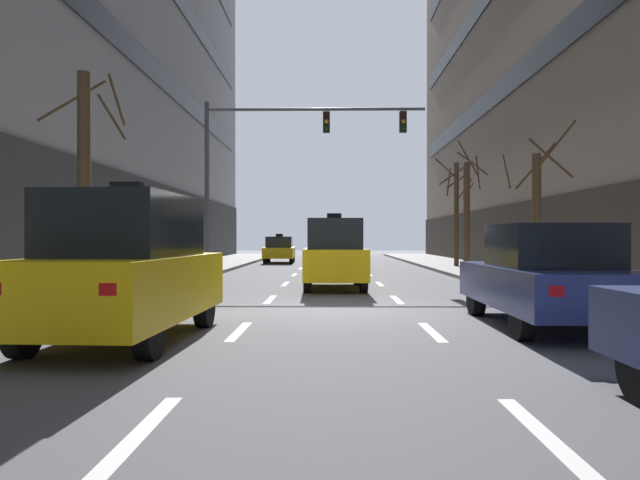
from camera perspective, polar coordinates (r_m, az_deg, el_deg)
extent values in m
plane|color=#515156|center=(12.67, 1.35, -6.67)|extent=(120.00, 120.00, 0.00)
cube|color=gray|center=(14.22, -26.31, -5.66)|extent=(3.81, 80.00, 0.14)
cube|color=silver|center=(5.03, -16.82, -17.23)|extent=(0.16, 2.00, 0.01)
cube|color=silver|center=(9.80, -7.76, -8.66)|extent=(0.16, 2.00, 0.01)
cube|color=silver|center=(14.73, -4.80, -5.70)|extent=(0.16, 2.00, 0.01)
cube|color=silver|center=(19.69, -3.34, -4.22)|extent=(0.16, 2.00, 0.01)
cube|color=silver|center=(24.66, -2.47, -3.33)|extent=(0.16, 2.00, 0.01)
cube|color=silver|center=(29.65, -1.89, -2.74)|extent=(0.16, 2.00, 0.01)
cube|color=silver|center=(34.64, -1.48, -2.32)|extent=(0.16, 2.00, 0.01)
cube|color=silver|center=(39.63, -1.17, -2.01)|extent=(0.16, 2.00, 0.01)
cube|color=silver|center=(44.62, -0.94, -1.77)|extent=(0.16, 2.00, 0.01)
cube|color=silver|center=(5.09, 20.67, -17.04)|extent=(0.16, 2.00, 0.01)
cube|color=silver|center=(9.83, 10.67, -8.64)|extent=(0.16, 2.00, 0.01)
cube|color=silver|center=(14.74, 7.37, -5.69)|extent=(0.16, 2.00, 0.01)
cube|color=silver|center=(19.70, 5.74, -4.21)|extent=(0.16, 2.00, 0.01)
cube|color=silver|center=(24.68, 4.77, -3.33)|extent=(0.16, 2.00, 0.01)
cube|color=silver|center=(29.66, 4.13, -2.74)|extent=(0.16, 2.00, 0.01)
cube|color=silver|center=(34.65, 3.67, -2.32)|extent=(0.16, 2.00, 0.01)
cube|color=silver|center=(39.64, 3.32, -2.01)|extent=(0.16, 2.00, 0.01)
cube|color=silver|center=(44.63, 3.06, -1.77)|extent=(0.16, 2.00, 0.01)
cylinder|color=black|center=(19.17, -1.08, -3.38)|extent=(0.23, 0.65, 0.64)
cylinder|color=black|center=(19.21, 3.59, -3.37)|extent=(0.23, 0.65, 0.64)
cylinder|color=black|center=(16.54, -1.22, -3.95)|extent=(0.23, 0.65, 0.64)
cylinder|color=black|center=(16.59, 4.20, -3.93)|extent=(0.23, 0.65, 0.64)
cube|color=yellow|center=(17.84, 1.37, -2.23)|extent=(1.88, 4.33, 0.88)
cube|color=black|center=(17.82, 1.37, 0.59)|extent=(1.61, 2.57, 0.88)
cube|color=white|center=(19.93, -0.61, -1.54)|extent=(0.20, 0.08, 0.14)
cube|color=red|center=(15.72, -0.72, -1.99)|extent=(0.20, 0.08, 0.14)
cube|color=white|center=(19.96, 3.01, -1.54)|extent=(0.20, 0.08, 0.14)
cube|color=red|center=(15.76, 3.87, -1.99)|extent=(0.20, 0.08, 0.14)
cube|color=black|center=(17.83, 1.37, 2.29)|extent=(0.43, 0.20, 0.18)
cylinder|color=black|center=(32.56, -0.31, -1.88)|extent=(0.25, 0.69, 0.69)
cylinder|color=black|center=(32.53, 2.62, -1.89)|extent=(0.25, 0.69, 0.69)
cylinder|color=black|center=(29.76, -0.56, -2.08)|extent=(0.25, 0.69, 0.69)
cylinder|color=black|center=(29.72, 2.65, -2.08)|extent=(0.25, 0.69, 0.69)
cube|color=black|center=(31.12, 1.10, -1.37)|extent=(2.03, 4.63, 0.67)
cube|color=black|center=(30.90, 1.09, -0.10)|extent=(1.71, 2.02, 0.71)
cube|color=white|center=(33.39, 0.04, -1.06)|extent=(0.21, 0.09, 0.15)
cube|color=red|center=(28.89, -0.33, -1.25)|extent=(0.21, 0.09, 0.15)
cube|color=white|center=(33.36, 2.34, -1.06)|extent=(0.21, 0.09, 0.15)
cube|color=red|center=(28.86, 2.33, -1.25)|extent=(0.21, 0.09, 0.15)
cylinder|color=black|center=(38.06, -4.95, -1.62)|extent=(0.23, 0.65, 0.64)
cylinder|color=black|center=(37.97, -2.60, -1.62)|extent=(0.23, 0.65, 0.64)
cylinder|color=black|center=(35.44, -5.29, -1.75)|extent=(0.23, 0.65, 0.64)
cylinder|color=black|center=(35.34, -2.77, -1.76)|extent=(0.23, 0.65, 0.64)
cube|color=yellow|center=(36.69, -3.90, -1.20)|extent=(1.89, 4.33, 0.62)
cube|color=black|center=(36.48, -3.92, -0.20)|extent=(1.60, 1.89, 0.66)
cube|color=white|center=(38.83, -4.64, -0.96)|extent=(0.20, 0.08, 0.14)
cube|color=red|center=(34.63, -5.15, -1.10)|extent=(0.20, 0.08, 0.14)
cube|color=white|center=(38.76, -2.78, -0.96)|extent=(0.20, 0.08, 0.14)
cube|color=red|center=(34.55, -3.08, -1.10)|extent=(0.20, 0.08, 0.14)
cube|color=black|center=(36.48, -3.92, 0.46)|extent=(0.43, 0.20, 0.18)
cylinder|color=black|center=(10.84, -19.38, -6.07)|extent=(0.25, 0.68, 0.67)
cylinder|color=black|center=(10.33, -11.02, -6.37)|extent=(0.25, 0.68, 0.67)
cylinder|color=black|center=(8.41, -26.64, -7.89)|extent=(0.25, 0.68, 0.67)
cylinder|color=black|center=(7.74, -16.08, -8.58)|extent=(0.25, 0.68, 0.67)
cube|color=yellow|center=(9.24, -18.01, -4.31)|extent=(2.04, 4.52, 0.91)
cube|color=black|center=(9.21, -18.02, 1.34)|extent=(1.72, 2.69, 0.91)
cube|color=white|center=(11.50, -17.08, -2.64)|extent=(0.21, 0.09, 0.14)
cube|color=white|center=(11.11, -10.76, -2.73)|extent=(0.21, 0.09, 0.14)
cube|color=red|center=(6.96, -19.56, -4.46)|extent=(0.21, 0.09, 0.14)
cube|color=black|center=(9.24, -18.02, 4.73)|extent=(0.45, 0.22, 0.18)
cube|color=white|center=(6.98, 26.63, -5.71)|extent=(0.21, 0.08, 0.15)
cylinder|color=black|center=(12.07, 14.73, -5.35)|extent=(0.24, 0.70, 0.70)
cylinder|color=black|center=(12.57, 22.28, -5.14)|extent=(0.24, 0.70, 0.70)
cylinder|color=black|center=(9.34, 18.83, -6.98)|extent=(0.24, 0.70, 0.70)
cylinder|color=black|center=(9.98, 28.20, -6.53)|extent=(0.24, 0.70, 0.70)
cube|color=navy|center=(10.92, 20.81, -4.16)|extent=(1.97, 4.66, 0.68)
cube|color=black|center=(10.69, 21.20, -0.51)|extent=(1.70, 2.02, 0.72)
cube|color=white|center=(12.91, 14.55, -2.96)|extent=(0.21, 0.09, 0.15)
cube|color=red|center=(8.53, 21.64, -4.57)|extent=(0.21, 0.09, 0.15)
cube|color=white|center=(13.29, 20.28, -2.88)|extent=(0.21, 0.09, 0.15)
cylinder|color=#4C4C51|center=(24.54, -10.80, 5.01)|extent=(0.18, 0.18, 6.88)
cylinder|color=#4C4C51|center=(24.50, -0.43, 12.41)|extent=(8.80, 0.12, 0.12)
cube|color=black|center=(24.39, 0.62, 11.22)|extent=(0.28, 0.24, 0.84)
sphere|color=#4B0704|center=(24.31, 0.62, 11.89)|extent=(0.17, 0.17, 0.17)
sphere|color=orange|center=(24.25, 0.62, 11.28)|extent=(0.17, 0.17, 0.17)
sphere|color=#073E10|center=(24.21, 0.62, 10.68)|extent=(0.17, 0.17, 0.17)
cube|color=black|center=(24.57, 7.96, 11.14)|extent=(0.28, 0.24, 0.84)
sphere|color=#4B0704|center=(24.48, 8.00, 11.80)|extent=(0.17, 0.17, 0.17)
sphere|color=orange|center=(24.43, 8.00, 11.20)|extent=(0.17, 0.17, 0.17)
sphere|color=#073E10|center=(24.38, 8.00, 10.60)|extent=(0.17, 0.17, 0.17)
cylinder|color=#4C3823|center=(28.07, 13.88, 2.32)|extent=(0.29, 0.29, 4.85)
cylinder|color=#42301E|center=(28.98, 12.93, 6.30)|extent=(1.76, 0.67, 1.22)
cylinder|color=#42301E|center=(28.59, 12.93, 5.49)|extent=(1.10, 0.81, 0.72)
cylinder|color=#42301E|center=(27.59, 14.38, 7.14)|extent=(1.45, 0.24, 1.05)
cylinder|color=#42301E|center=(28.11, 14.90, 6.24)|extent=(0.49, 1.01, 1.45)
cylinder|color=#42301E|center=(28.22, 12.23, 5.48)|extent=(0.52, 1.62, 1.47)
cylinder|color=#4C3823|center=(15.91, -21.69, 5.12)|extent=(0.32, 0.32, 5.49)
cylinder|color=#42301E|center=(17.03, -22.64, 12.27)|extent=(1.34, 1.20, 1.32)
cylinder|color=#42301E|center=(15.81, -19.30, 11.00)|extent=(0.19, 1.50, 0.85)
cylinder|color=#42301E|center=(16.02, -18.89, 12.52)|extent=(0.26, 1.63, 0.94)
cylinder|color=#4C3823|center=(19.20, 20.04, 1.95)|extent=(0.27, 0.27, 3.94)
cylinder|color=#42301E|center=(19.18, 17.40, 6.39)|extent=(0.38, 1.81, 1.26)
cylinder|color=#42301E|center=(18.73, 21.25, 7.32)|extent=(1.45, 0.42, 1.14)
cylinder|color=#42301E|center=(19.96, 21.56, 8.32)|extent=(0.82, 1.43, 1.41)
cylinder|color=#42301E|center=(19.90, 19.93, 6.67)|extent=(1.19, 0.39, 1.44)
cylinder|color=#4C3823|center=(30.21, 12.95, 2.41)|extent=(0.24, 0.24, 5.11)
cylinder|color=#42301E|center=(29.96, 13.99, 7.62)|extent=(1.25, 0.94, 1.64)
cylinder|color=#42301E|center=(30.61, 13.73, 4.78)|extent=(0.53, 1.02, 0.95)
cylinder|color=#42301E|center=(30.51, 14.01, 4.55)|extent=(0.30, 1.24, 0.74)
cylinder|color=#42301E|center=(29.95, 11.82, 6.88)|extent=(0.72, 1.40, 1.05)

